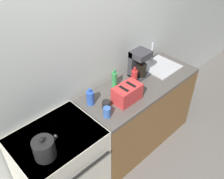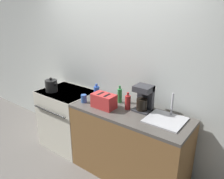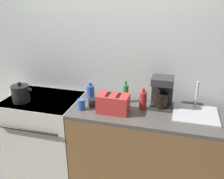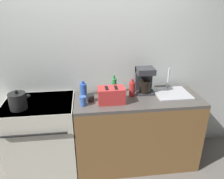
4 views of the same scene
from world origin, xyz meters
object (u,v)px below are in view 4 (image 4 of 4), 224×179
object	(u,v)px
kettle	(18,101)
bottle_blue	(83,90)
bottle_green	(114,86)
cup_black	(90,98)
coffee_maker	(144,80)
cup_blue	(83,101)
toaster	(111,95)
stove	(43,136)
bottle_red	(132,89)

from	to	relation	value
kettle	bottle_blue	size ratio (longest dim) A/B	1.19
bottle_green	cup_black	world-z (taller)	bottle_green
coffee_maker	cup_blue	distance (m)	0.81
kettle	bottle_blue	bearing A→B (deg)	19.62
bottle_green	cup_black	size ratio (longest dim) A/B	2.72
cup_black	bottle_green	bearing A→B (deg)	32.13
cup_blue	cup_black	size ratio (longest dim) A/B	1.25
kettle	coffee_maker	size ratio (longest dim) A/B	0.70
toaster	bottle_blue	distance (m)	0.38
bottle_green	cup_black	xyz separation A→B (m)	(-0.30, -0.19, -0.06)
coffee_maker	cup_black	bearing A→B (deg)	-166.01
coffee_maker	cup_blue	bearing A→B (deg)	-160.46
stove	bottle_blue	size ratio (longest dim) A/B	4.89
stove	kettle	xyz separation A→B (m)	(-0.17, -0.12, 0.55)
coffee_maker	bottle_green	size ratio (longest dim) A/B	1.38
kettle	bottle_green	size ratio (longest dim) A/B	0.97
bottle_red	cup_blue	distance (m)	0.61
toaster	cup_black	distance (m)	0.25
toaster	bottle_green	size ratio (longest dim) A/B	1.27
kettle	toaster	xyz separation A→B (m)	(1.00, 0.03, -0.00)
kettle	cup_black	size ratio (longest dim) A/B	2.63
bottle_blue	cup_black	world-z (taller)	bottle_blue
kettle	cup_black	distance (m)	0.77
kettle	bottle_green	world-z (taller)	bottle_green
bottle_green	cup_black	distance (m)	0.36
toaster	bottle_blue	xyz separation A→B (m)	(-0.31, 0.22, -0.01)
cup_blue	stove	bearing A→B (deg)	165.33
toaster	cup_blue	xyz separation A→B (m)	(-0.32, -0.03, -0.04)
stove	toaster	world-z (taller)	toaster
coffee_maker	bottle_red	world-z (taller)	coffee_maker
stove	toaster	distance (m)	0.99
stove	cup_black	size ratio (longest dim) A/B	10.77
bottle_red	cup_black	bearing A→B (deg)	-171.42
bottle_blue	bottle_red	world-z (taller)	bottle_red
bottle_blue	bottle_green	bearing A→B (deg)	5.15
bottle_green	cup_blue	size ratio (longest dim) A/B	2.18
cup_blue	cup_black	world-z (taller)	cup_blue
cup_black	bottle_blue	bearing A→B (deg)	116.72
cup_blue	cup_black	bearing A→B (deg)	50.28
toaster	cup_blue	bearing A→B (deg)	-173.82
stove	bottle_blue	bearing A→B (deg)	13.14
stove	cup_blue	xyz separation A→B (m)	(0.51, -0.13, 0.51)
toaster	bottle_red	bearing A→B (deg)	28.05
toaster	bottle_blue	world-z (taller)	bottle_blue
bottle_red	cup_black	world-z (taller)	bottle_red
coffee_maker	cup_blue	size ratio (longest dim) A/B	3.00
bottle_red	cup_black	xyz separation A→B (m)	(-0.50, -0.08, -0.05)
toaster	coffee_maker	bearing A→B (deg)	28.09
coffee_maker	cup_black	size ratio (longest dim) A/B	3.74
coffee_maker	cup_blue	world-z (taller)	coffee_maker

